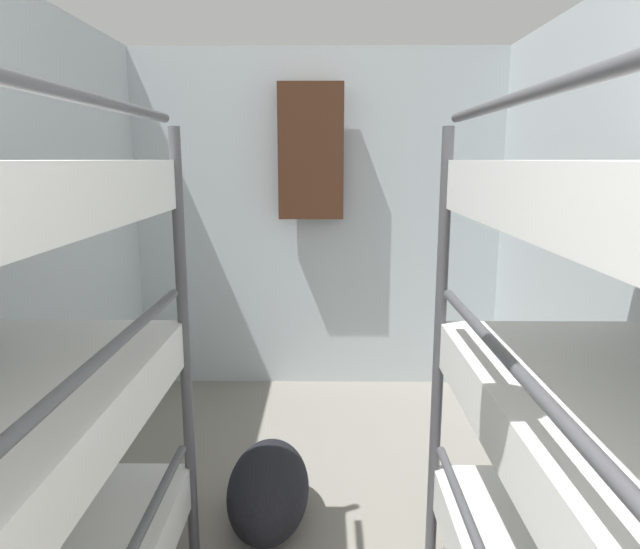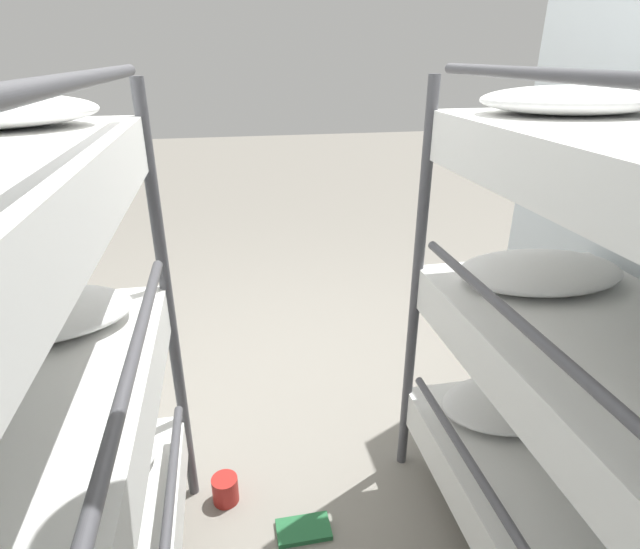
# 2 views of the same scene
# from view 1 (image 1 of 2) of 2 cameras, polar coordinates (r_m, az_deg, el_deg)

# --- Properties ---
(wall_back) EXTENTS (2.71, 0.06, 2.39)m
(wall_back) POSITION_cam_1_polar(r_m,az_deg,el_deg) (4.10, -0.19, 5.20)
(wall_back) COLOR silver
(wall_back) RESTS_ON ground_plane
(duffel_bag) EXTENTS (0.37, 0.65, 0.37)m
(duffel_bag) POSITION_cam_1_polar(r_m,az_deg,el_deg) (2.76, -5.18, -20.62)
(duffel_bag) COLOR black
(duffel_bag) RESTS_ON ground_plane
(hanging_coat) EXTENTS (0.44, 0.12, 0.90)m
(hanging_coat) POSITION_cam_1_polar(r_m,az_deg,el_deg) (3.93, -0.91, 12.18)
(hanging_coat) COLOR #472819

